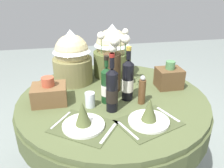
{
  "coord_description": "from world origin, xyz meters",
  "views": [
    {
      "loc": [
        -0.28,
        -1.43,
        1.49
      ],
      "look_at": [
        0.0,
        0.03,
        0.8
      ],
      "focal_mm": 36.8,
      "sensor_mm": 36.0,
      "label": 1
    }
  ],
  "objects_px": {
    "woven_basket_side_left": "(49,93)",
    "woven_basket_side_right": "(169,77)",
    "flower_vase": "(113,65)",
    "wine_bottle_left": "(107,85)",
    "dining_table": "(113,111)",
    "wine_bottle_right": "(112,90)",
    "pepper_mill": "(142,91)",
    "place_setting_left": "(83,120)",
    "gift_tub_back_left": "(72,55)",
    "gift_tub_back_centre": "(112,49)",
    "place_setting_right": "(149,116)",
    "tumbler_near_left": "(90,100)",
    "wine_bottle_centre": "(128,80)"
  },
  "relations": [
    {
      "from": "dining_table",
      "to": "pepper_mill",
      "type": "distance_m",
      "value": 0.31
    },
    {
      "from": "tumbler_near_left",
      "to": "woven_basket_side_right",
      "type": "distance_m",
      "value": 0.65
    },
    {
      "from": "flower_vase",
      "to": "wine_bottle_centre",
      "type": "bearing_deg",
      "value": -66.71
    },
    {
      "from": "wine_bottle_centre",
      "to": "woven_basket_side_left",
      "type": "bearing_deg",
      "value": 174.28
    },
    {
      "from": "place_setting_right",
      "to": "gift_tub_back_centre",
      "type": "xyz_separation_m",
      "value": [
        -0.07,
        0.77,
        0.18
      ]
    },
    {
      "from": "gift_tub_back_left",
      "to": "gift_tub_back_centre",
      "type": "relative_size",
      "value": 0.97
    },
    {
      "from": "place_setting_right",
      "to": "gift_tub_back_left",
      "type": "bearing_deg",
      "value": 120.6
    },
    {
      "from": "flower_vase",
      "to": "woven_basket_side_left",
      "type": "height_order",
      "value": "flower_vase"
    },
    {
      "from": "pepper_mill",
      "to": "gift_tub_back_centre",
      "type": "height_order",
      "value": "gift_tub_back_centre"
    },
    {
      "from": "gift_tub_back_centre",
      "to": "woven_basket_side_left",
      "type": "distance_m",
      "value": 0.67
    },
    {
      "from": "wine_bottle_left",
      "to": "woven_basket_side_left",
      "type": "distance_m",
      "value": 0.39
    },
    {
      "from": "place_setting_left",
      "to": "gift_tub_back_left",
      "type": "height_order",
      "value": "gift_tub_back_left"
    },
    {
      "from": "gift_tub_back_left",
      "to": "woven_basket_side_left",
      "type": "bearing_deg",
      "value": -118.12
    },
    {
      "from": "wine_bottle_right",
      "to": "dining_table",
      "type": "bearing_deg",
      "value": 77.08
    },
    {
      "from": "place_setting_left",
      "to": "tumbler_near_left",
      "type": "distance_m",
      "value": 0.23
    },
    {
      "from": "tumbler_near_left",
      "to": "place_setting_left",
      "type": "bearing_deg",
      "value": -105.41
    },
    {
      "from": "dining_table",
      "to": "wine_bottle_centre",
      "type": "relative_size",
      "value": 3.62
    },
    {
      "from": "place_setting_right",
      "to": "wine_bottle_right",
      "type": "relative_size",
      "value": 1.08
    },
    {
      "from": "gift_tub_back_left",
      "to": "gift_tub_back_centre",
      "type": "height_order",
      "value": "gift_tub_back_centre"
    },
    {
      "from": "tumbler_near_left",
      "to": "dining_table",
      "type": "bearing_deg",
      "value": 33.3
    },
    {
      "from": "pepper_mill",
      "to": "place_setting_right",
      "type": "bearing_deg",
      "value": -97.15
    },
    {
      "from": "place_setting_left",
      "to": "woven_basket_side_left",
      "type": "xyz_separation_m",
      "value": [
        -0.2,
        0.33,
        0.02
      ]
    },
    {
      "from": "wine_bottle_right",
      "to": "pepper_mill",
      "type": "height_order",
      "value": "wine_bottle_right"
    },
    {
      "from": "gift_tub_back_left",
      "to": "woven_basket_side_right",
      "type": "height_order",
      "value": "gift_tub_back_left"
    },
    {
      "from": "wine_bottle_left",
      "to": "pepper_mill",
      "type": "bearing_deg",
      "value": -15.11
    },
    {
      "from": "place_setting_right",
      "to": "tumbler_near_left",
      "type": "distance_m",
      "value": 0.4
    },
    {
      "from": "gift_tub_back_left",
      "to": "tumbler_near_left",
      "type": "bearing_deg",
      "value": -78.41
    },
    {
      "from": "place_setting_right",
      "to": "wine_bottle_left",
      "type": "bearing_deg",
      "value": 124.13
    },
    {
      "from": "dining_table",
      "to": "wine_bottle_centre",
      "type": "distance_m",
      "value": 0.3
    },
    {
      "from": "tumbler_near_left",
      "to": "wine_bottle_left",
      "type": "bearing_deg",
      "value": 18.85
    },
    {
      "from": "wine_bottle_right",
      "to": "pepper_mill",
      "type": "relative_size",
      "value": 1.88
    },
    {
      "from": "dining_table",
      "to": "place_setting_left",
      "type": "bearing_deg",
      "value": -124.98
    },
    {
      "from": "wine_bottle_right",
      "to": "wine_bottle_centre",
      "type": "bearing_deg",
      "value": 43.7
    },
    {
      "from": "place_setting_right",
      "to": "dining_table",
      "type": "bearing_deg",
      "value": 110.93
    },
    {
      "from": "wine_bottle_right",
      "to": "woven_basket_side_left",
      "type": "height_order",
      "value": "wine_bottle_right"
    },
    {
      "from": "dining_table",
      "to": "wine_bottle_left",
      "type": "xyz_separation_m",
      "value": [
        -0.06,
        -0.07,
        0.26
      ]
    },
    {
      "from": "dining_table",
      "to": "woven_basket_side_left",
      "type": "distance_m",
      "value": 0.48
    },
    {
      "from": "flower_vase",
      "to": "wine_bottle_left",
      "type": "height_order",
      "value": "flower_vase"
    },
    {
      "from": "dining_table",
      "to": "wine_bottle_left",
      "type": "relative_size",
      "value": 4.15
    },
    {
      "from": "place_setting_right",
      "to": "tumbler_near_left",
      "type": "xyz_separation_m",
      "value": [
        -0.32,
        0.25,
        0.0
      ]
    },
    {
      "from": "wine_bottle_centre",
      "to": "gift_tub_back_centre",
      "type": "distance_m",
      "value": 0.47
    },
    {
      "from": "pepper_mill",
      "to": "gift_tub_back_centre",
      "type": "xyz_separation_m",
      "value": [
        -0.1,
        0.54,
        0.13
      ]
    },
    {
      "from": "woven_basket_side_left",
      "to": "woven_basket_side_right",
      "type": "xyz_separation_m",
      "value": [
        0.89,
        0.08,
        0.01
      ]
    },
    {
      "from": "tumbler_near_left",
      "to": "gift_tub_back_left",
      "type": "distance_m",
      "value": 0.47
    },
    {
      "from": "dining_table",
      "to": "wine_bottle_right",
      "type": "xyz_separation_m",
      "value": [
        -0.04,
        -0.19,
        0.27
      ]
    },
    {
      "from": "tumbler_near_left",
      "to": "woven_basket_side_left",
      "type": "relative_size",
      "value": 0.44
    },
    {
      "from": "pepper_mill",
      "to": "dining_table",
      "type": "bearing_deg",
      "value": 141.2
    },
    {
      "from": "flower_vase",
      "to": "wine_bottle_left",
      "type": "distance_m",
      "value": 0.2
    },
    {
      "from": "dining_table",
      "to": "gift_tub_back_centre",
      "type": "distance_m",
      "value": 0.54
    },
    {
      "from": "flower_vase",
      "to": "gift_tub_back_centre",
      "type": "bearing_deg",
      "value": 80.22
    }
  ]
}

